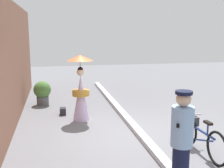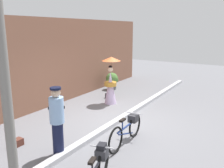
# 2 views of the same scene
# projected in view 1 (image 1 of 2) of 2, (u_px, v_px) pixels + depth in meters

# --- Properties ---
(ground_plane) EXTENTS (30.00, 30.00, 0.00)m
(ground_plane) POSITION_uv_depth(u_px,v_px,m) (139.00, 136.00, 6.92)
(ground_plane) COLOR slate
(sidewalk_curb) EXTENTS (14.00, 0.20, 0.12)m
(sidewalk_curb) POSITION_uv_depth(u_px,v_px,m) (140.00, 133.00, 6.91)
(sidewalk_curb) COLOR #B2B2B7
(sidewalk_curb) RESTS_ON ground_plane
(bicycle_far_side) EXTENTS (1.78, 0.48, 0.77)m
(bicycle_far_side) POSITION_uv_depth(u_px,v_px,m) (200.00, 134.00, 5.90)
(bicycle_far_side) COLOR black
(bicycle_far_side) RESTS_ON ground_plane
(person_officer) EXTENTS (0.34, 0.34, 1.68)m
(person_officer) POSITION_uv_depth(u_px,v_px,m) (182.00, 141.00, 4.23)
(person_officer) COLOR #141938
(person_officer) RESTS_ON ground_plane
(person_with_parasol) EXTENTS (0.75, 0.75, 1.89)m
(person_with_parasol) POSITION_uv_depth(u_px,v_px,m) (81.00, 89.00, 8.01)
(person_with_parasol) COLOR silver
(person_with_parasol) RESTS_ON ground_plane
(potted_plant_by_door) EXTENTS (0.62, 0.60, 0.85)m
(potted_plant_by_door) POSITION_uv_depth(u_px,v_px,m) (43.00, 92.00, 9.78)
(potted_plant_by_door) COLOR #59595B
(potted_plant_by_door) RESTS_ON ground_plane
(backpack_on_pavement) EXTENTS (0.26, 0.18, 0.21)m
(backpack_on_pavement) POSITION_uv_depth(u_px,v_px,m) (63.00, 111.00, 8.66)
(backpack_on_pavement) COLOR #26262D
(backpack_on_pavement) RESTS_ON ground_plane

